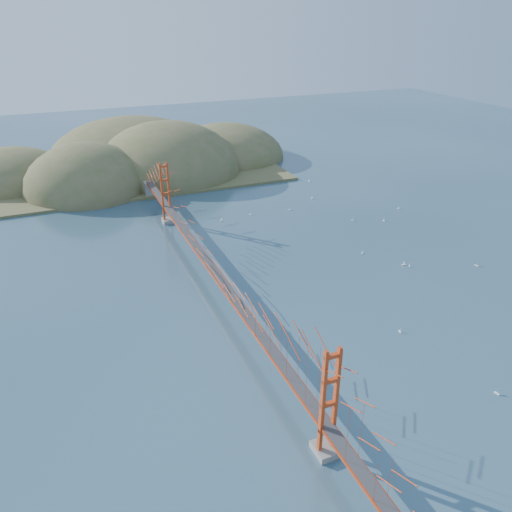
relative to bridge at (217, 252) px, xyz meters
name	(u,v)px	position (x,y,z in m)	size (l,w,h in m)	color
ground	(219,297)	(0.00, -0.18, -7.01)	(320.00, 320.00, 0.00)	#2F4C5E
bridge	(217,252)	(0.00, 0.00, 0.00)	(2.20, 94.40, 12.00)	gray
far_headlands	(140,168)	(2.21, 68.33, -7.01)	(84.00, 58.00, 25.00)	brown
sailboat_17	(398,209)	(45.05, 18.44, -6.87)	(0.50, 0.48, 0.57)	white
sailboat_4	(410,266)	(30.95, -3.03, -6.87)	(0.55, 0.55, 0.61)	white
sailboat_7	(289,209)	(24.36, 26.77, -6.86)	(0.58, 0.58, 0.66)	white
sailboat_0	(400,331)	(18.36, -17.16, -6.86)	(0.52, 0.57, 0.64)	white
sailboat_14	(362,253)	(26.65, 3.81, -6.86)	(0.67, 0.67, 0.70)	white
sailboat_12	(250,214)	(16.04, 27.30, -6.86)	(0.59, 0.59, 0.65)	white
sailboat_8	(312,198)	(31.76, 30.69, -6.87)	(0.53, 0.45, 0.61)	white
sailboat_15	(309,181)	(37.01, 41.82, -6.86)	(0.51, 0.61, 0.70)	white
sailboat_10	(497,393)	(20.73, -30.46, -6.86)	(0.57, 0.62, 0.69)	white
sailboat_2	(404,264)	(30.37, -2.33, -6.85)	(0.66, 0.62, 0.74)	white
sailboat_11	(476,265)	(40.88, -7.00, -6.85)	(0.67, 0.67, 0.73)	white
sailboat_1	(352,220)	(33.08, 16.87, -6.86)	(0.66, 0.66, 0.69)	white
sailboat_9	(384,220)	(38.58, 14.39, -6.86)	(0.51, 0.59, 0.67)	white
sailboat_3	(222,220)	(9.68, 26.47, -6.85)	(0.68, 0.68, 0.73)	white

